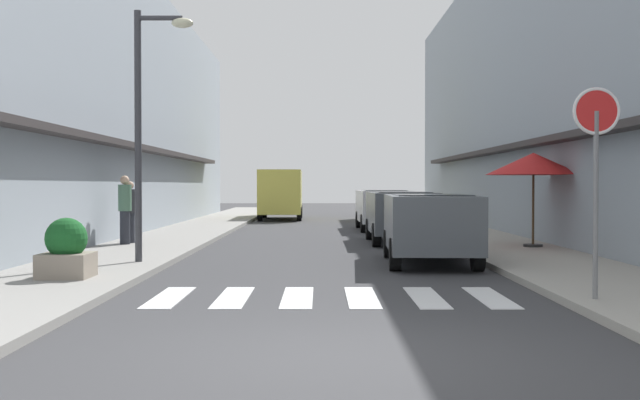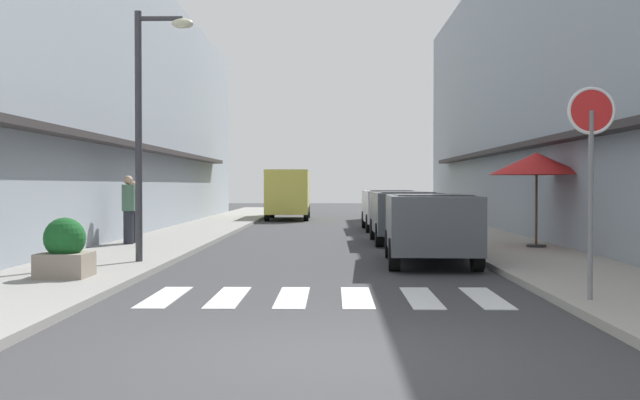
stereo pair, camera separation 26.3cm
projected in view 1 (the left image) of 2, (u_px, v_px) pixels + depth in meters
The scene contains 16 objects.
ground_plane at pixel (328, 238), 24.13m from camera, with size 91.31×91.31×0.00m, color #38383A.
sidewalk_left at pixel (182, 237), 24.15m from camera, with size 2.69×58.11×0.12m, color gray.
sidewalk_right at pixel (475, 237), 24.11m from camera, with size 2.69×58.11×0.12m, color #9E998E.
building_row_left at pixel (69, 102), 25.16m from camera, with size 5.50×39.36×8.71m.
building_row_right at pixel (588, 82), 25.07m from camera, with size 5.50×39.36×9.97m.
crosswalk at pixel (333, 297), 11.51m from camera, with size 5.20×2.20×0.01m.
parked_car_near at pixel (433, 220), 16.32m from camera, with size 1.95×4.18×1.47m.
parked_car_mid at pixel (404, 211), 22.20m from camera, with size 1.82×4.14×1.47m.
parked_car_far at pixel (387, 205), 28.50m from camera, with size 1.85×4.46×1.47m.
delivery_van at pixel (285, 190), 37.28m from camera, with size 2.06×5.42×2.37m.
round_street_sign at pixel (600, 137), 10.52m from camera, with size 0.65×0.07×2.88m.
street_lamp at pixel (152, 107), 15.65m from camera, with size 1.19×0.28×5.05m.
cafe_umbrella at pixel (537, 164), 19.40m from camera, with size 2.36×2.36×2.35m.
planter_corner at pixel (70, 250), 13.01m from camera, with size 0.82×0.82×1.00m.
pedestrian_walking_near at pixel (129, 208), 20.26m from camera, with size 0.34×0.34×1.79m.
pedestrian_walking_far at pixel (134, 210), 20.73m from camera, with size 0.34×0.34×1.65m.
Camera 1 is at (-0.14, -7.50, 1.68)m, focal length 43.71 mm.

